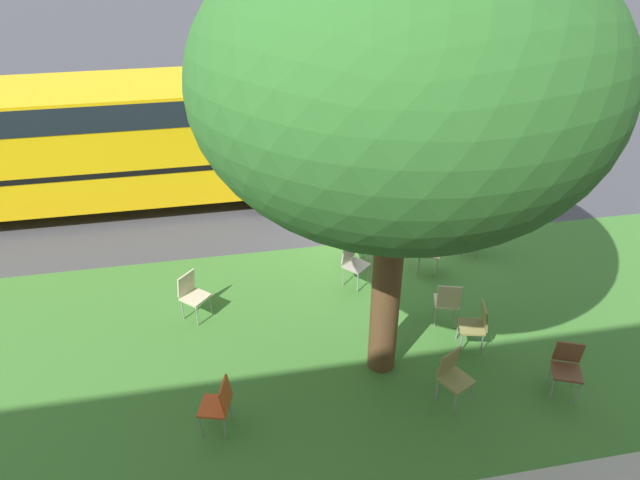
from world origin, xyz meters
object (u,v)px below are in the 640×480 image
object	(u,v)px
chair_3	(192,292)
chair_8	(362,241)
chair_2	(353,261)
chair_7	(448,301)
chair_1	(476,323)
chair_6	(453,374)
chair_0	(475,232)
chair_5	(430,247)
street_tree	(402,82)
chair_4	(567,365)
school_bus	(90,135)
parked_car	(430,146)
chair_9	(219,403)

from	to	relation	value
chair_3	chair_8	distance (m)	3.53
chair_2	chair_7	size ratio (longest dim) A/B	1.00
chair_1	chair_6	xyz separation A→B (m)	(0.81, 1.01, 0.00)
chair_6	chair_0	bearing A→B (deg)	-117.70
chair_2	chair_3	bearing A→B (deg)	8.26
chair_5	street_tree	bearing A→B (deg)	55.60
chair_0	chair_4	world-z (taller)	same
chair_7	school_bus	distance (m)	8.79
parked_car	chair_7	bearing A→B (deg)	73.13
chair_7	chair_9	world-z (taller)	same
chair_1	chair_6	world-z (taller)	same
chair_8	chair_6	bearing A→B (deg)	96.08
chair_5	chair_7	world-z (taller)	same
chair_4	chair_7	bearing A→B (deg)	-56.91
street_tree	chair_3	xyz separation A→B (m)	(2.95, -1.81, -4.08)
chair_9	chair_6	bearing A→B (deg)	178.73
street_tree	chair_1	distance (m)	4.39
chair_6	chair_8	size ratio (longest dim) A/B	1.00
street_tree	chair_1	size ratio (longest dim) A/B	7.42
chair_0	chair_2	distance (m)	2.77
chair_6	chair_2	bearing A→B (deg)	-76.86
chair_7	chair_8	world-z (taller)	same
chair_5	chair_9	size ratio (longest dim) A/B	1.00
chair_4	street_tree	bearing A→B (deg)	-22.44
chair_0	chair_4	bearing A→B (deg)	86.64
parked_car	chair_9	bearing A→B (deg)	52.49
chair_5	chair_0	bearing A→B (deg)	-159.87
parked_car	street_tree	bearing A→B (deg)	64.54
chair_1	chair_6	size ratio (longest dim) A/B	1.00
chair_0	chair_8	world-z (taller)	same
chair_1	chair_9	distance (m)	4.30
chair_3	school_bus	bearing A→B (deg)	-65.90
chair_5	parked_car	distance (m)	4.49
chair_4	chair_0	bearing A→B (deg)	-93.36
chair_0	chair_6	xyz separation A→B (m)	(1.97, 3.76, 0.00)
chair_1	chair_6	bearing A→B (deg)	51.37
chair_3	chair_5	world-z (taller)	same
chair_1	chair_2	size ratio (longest dim) A/B	1.00
chair_1	chair_5	size ratio (longest dim) A/B	1.00
chair_3	chair_7	size ratio (longest dim) A/B	1.00
parked_car	school_bus	distance (m)	8.30
chair_6	school_bus	world-z (taller)	school_bus
chair_0	chair_5	xyz separation A→B (m)	(1.12, 0.41, 0.00)
chair_1	chair_4	xyz separation A→B (m)	(-0.94, 1.15, 0.00)
school_bus	parked_car	bearing A→B (deg)	-179.48
chair_1	chair_0	bearing A→B (deg)	-112.98
chair_1	school_bus	distance (m)	9.40
chair_4	chair_2	bearing A→B (deg)	-53.13
chair_9	parked_car	world-z (taller)	parked_car
chair_0	school_bus	xyz separation A→B (m)	(7.87, -3.73, 1.24)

